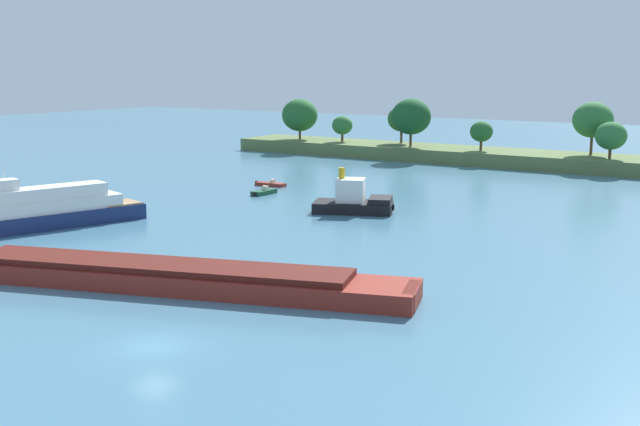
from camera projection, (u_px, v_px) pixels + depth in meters
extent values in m
plane|color=teal|center=(154.00, 347.00, 46.34)|extent=(400.00, 400.00, 0.00)
cube|color=#566B3D|center=(449.00, 154.00, 136.98)|extent=(82.04, 11.98, 2.28)
cylinder|color=#513823|center=(300.00, 134.00, 152.14)|extent=(0.44, 0.44, 1.89)
ellipsoid|color=#235B28|center=(300.00, 115.00, 151.47)|extent=(6.80, 6.80, 6.12)
cylinder|color=#513823|center=(342.00, 138.00, 147.48)|extent=(0.44, 0.44, 1.50)
ellipsoid|color=#2D6B33|center=(342.00, 125.00, 147.07)|extent=(3.81, 3.81, 3.43)
cylinder|color=#513823|center=(401.00, 137.00, 144.33)|extent=(0.44, 0.44, 2.37)
ellipsoid|color=#235B28|center=(402.00, 119.00, 143.74)|extent=(5.08, 5.08, 4.57)
cylinder|color=#513823|center=(411.00, 140.00, 137.71)|extent=(0.44, 0.44, 2.50)
ellipsoid|color=#194C23|center=(411.00, 117.00, 136.98)|extent=(6.84, 6.84, 6.15)
cylinder|color=#513823|center=(481.00, 146.00, 131.79)|extent=(0.44, 0.44, 1.65)
ellipsoid|color=#235B28|center=(481.00, 132.00, 131.37)|extent=(3.77, 3.77, 3.39)
cylinder|color=#513823|center=(591.00, 145.00, 125.56)|extent=(0.44, 0.44, 3.00)
ellipsoid|color=#2D6B33|center=(593.00, 120.00, 124.83)|extent=(6.24, 6.24, 5.62)
cylinder|color=#513823|center=(610.00, 153.00, 120.12)|extent=(0.44, 0.44, 1.61)
ellipsoid|color=#2D6B33|center=(611.00, 136.00, 119.64)|extent=(4.67, 4.67, 4.20)
cube|color=maroon|center=(271.00, 184.00, 108.28)|extent=(4.40, 1.57, 0.46)
cube|color=beige|center=(273.00, 181.00, 108.04)|extent=(0.54, 0.68, 0.50)
cube|color=black|center=(256.00, 183.00, 109.38)|extent=(0.30, 0.34, 0.56)
cube|color=#19472D|center=(264.00, 192.00, 101.34)|extent=(1.49, 3.78, 0.55)
cube|color=beige|center=(265.00, 188.00, 101.48)|extent=(0.73, 0.51, 0.50)
cube|color=black|center=(254.00, 194.00, 99.68)|extent=(0.32, 0.28, 0.56)
cube|color=maroon|center=(140.00, 276.00, 59.17)|extent=(41.00, 17.72, 1.37)
cube|color=#4F1812|center=(158.00, 266.00, 58.62)|extent=(28.94, 13.12, 0.50)
cube|color=maroon|center=(412.00, 296.00, 53.99)|extent=(2.03, 3.88, 1.24)
cube|color=black|center=(353.00, 207.00, 88.80)|extent=(9.69, 7.45, 1.19)
cube|color=black|center=(380.00, 200.00, 88.15)|extent=(3.79, 4.55, 0.60)
cube|color=white|center=(351.00, 190.00, 88.51)|extent=(3.91, 3.80, 2.60)
cylinder|color=gold|center=(342.00, 173.00, 88.32)|extent=(0.70, 0.70, 1.20)
cylinder|color=black|center=(393.00, 207.00, 88.06)|extent=(0.56, 0.76, 0.70)
cube|color=navy|center=(36.00, 221.00, 79.50)|extent=(10.20, 22.63, 1.59)
cube|color=white|center=(35.00, 207.00, 79.23)|extent=(8.22, 17.73, 1.30)
cube|color=white|center=(30.00, 195.00, 78.74)|extent=(7.12, 15.45, 1.30)
cube|color=white|center=(4.00, 185.00, 77.00)|extent=(2.35, 2.80, 1.10)
cube|color=#937551|center=(119.00, 203.00, 85.02)|extent=(4.48, 4.88, 0.16)
cylinder|color=silver|center=(3.00, 172.00, 76.77)|extent=(0.10, 0.10, 1.40)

